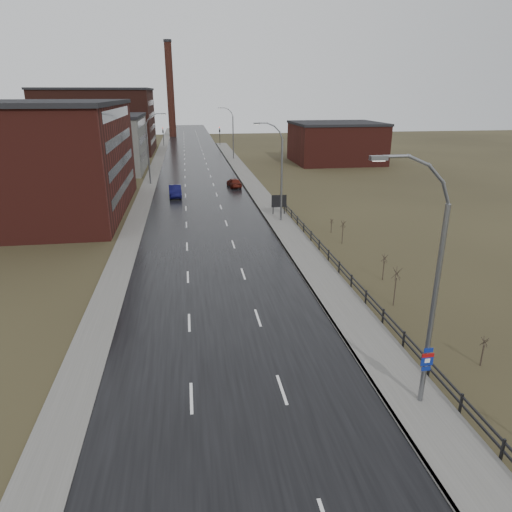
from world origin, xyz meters
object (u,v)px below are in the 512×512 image
object	(u,v)px
car_near	(175,191)
car_far	(234,183)
billboard	(279,202)
streetlight_main	(429,291)

from	to	relation	value
car_near	car_far	bearing A→B (deg)	29.50
billboard	car_near	xyz separation A→B (m)	(-12.87, 12.74, -0.90)
streetlight_main	car_near	xyz separation A→B (m)	(-12.25, 49.54, -5.23)
car_near	car_far	xyz separation A→B (m)	(9.27, 5.80, -0.07)
streetlight_main	car_near	size ratio (longest dim) A/B	2.41
streetlight_main	car_far	distance (m)	55.67
billboard	car_far	xyz separation A→B (m)	(-3.60, 18.54, -0.97)
billboard	streetlight_main	bearing A→B (deg)	-90.98
streetlight_main	car_near	distance (m)	51.29
car_far	streetlight_main	bearing A→B (deg)	85.71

